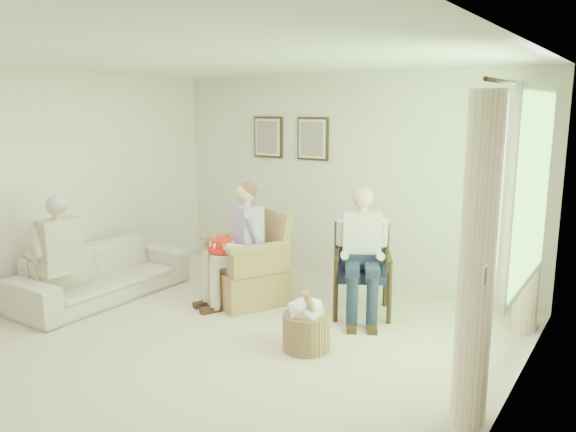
% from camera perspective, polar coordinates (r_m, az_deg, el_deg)
% --- Properties ---
extents(floor, '(5.50, 5.50, 0.00)m').
position_cam_1_polar(floor, '(5.27, -8.91, -13.60)').
color(floor, beige).
rests_on(floor, ground).
extents(back_wall, '(5.00, 0.04, 2.60)m').
position_cam_1_polar(back_wall, '(7.12, 5.75, 3.85)').
color(back_wall, silver).
rests_on(back_wall, ground).
extents(left_wall, '(0.04, 5.50, 2.60)m').
position_cam_1_polar(left_wall, '(6.81, -25.11, 2.52)').
color(left_wall, silver).
rests_on(left_wall, ground).
extents(right_wall, '(0.04, 5.50, 2.60)m').
position_cam_1_polar(right_wall, '(3.71, 20.51, -3.52)').
color(right_wall, silver).
rests_on(right_wall, ground).
extents(ceiling, '(5.00, 5.50, 0.02)m').
position_cam_1_polar(ceiling, '(4.81, -9.87, 15.81)').
color(ceiling, white).
rests_on(ceiling, back_wall).
extents(window, '(0.13, 2.50, 1.63)m').
position_cam_1_polar(window, '(4.83, 23.54, 2.95)').
color(window, '#2D6B23').
rests_on(window, right_wall).
extents(curtain_left, '(0.34, 0.34, 2.30)m').
position_cam_1_polar(curtain_left, '(3.99, 18.70, -4.62)').
color(curtain_left, '#F3E4BE').
rests_on(curtain_left, ground).
extents(curtain_right, '(0.34, 0.34, 2.30)m').
position_cam_1_polar(curtain_right, '(5.87, 23.59, -0.06)').
color(curtain_right, '#F3E4BE').
rests_on(curtain_right, ground).
extents(framed_print_left, '(0.45, 0.05, 0.55)m').
position_cam_1_polar(framed_print_left, '(7.64, -2.05, 8.01)').
color(framed_print_left, '#382114').
rests_on(framed_print_left, back_wall).
extents(framed_print_right, '(0.45, 0.05, 0.55)m').
position_cam_1_polar(framed_print_right, '(7.26, 2.51, 7.84)').
color(framed_print_right, '#382114').
rests_on(framed_print_right, back_wall).
extents(wicker_armchair, '(0.80, 0.80, 1.03)m').
position_cam_1_polar(wicker_armchair, '(6.43, -4.03, -5.79)').
color(wicker_armchair, tan).
rests_on(wicker_armchair, ground).
extents(wood_armchair, '(0.60, 0.56, 0.92)m').
position_cam_1_polar(wood_armchair, '(6.09, 7.86, -5.09)').
color(wood_armchair, black).
rests_on(wood_armchair, ground).
extents(sofa, '(2.04, 0.80, 0.60)m').
position_cam_1_polar(sofa, '(6.85, -18.34, -5.53)').
color(sofa, beige).
rests_on(sofa, ground).
extents(person_wicker, '(0.40, 0.63, 1.34)m').
position_cam_1_polar(person_wicker, '(6.21, -4.85, -2.05)').
color(person_wicker, beige).
rests_on(person_wicker, ground).
extents(person_dark, '(0.40, 0.63, 1.34)m').
position_cam_1_polar(person_dark, '(5.88, 7.29, -2.87)').
color(person_dark, '#1B233D').
rests_on(person_dark, ground).
extents(person_sofa, '(0.42, 0.62, 1.26)m').
position_cam_1_polar(person_sofa, '(6.42, -22.62, -3.08)').
color(person_sofa, beige).
rests_on(person_sofa, ground).
extents(red_hat, '(0.32, 0.32, 0.14)m').
position_cam_1_polar(red_hat, '(6.17, -6.70, -3.05)').
color(red_hat, red).
rests_on(red_hat, person_wicker).
extents(hatbox, '(0.55, 0.55, 0.64)m').
position_cam_1_polar(hatbox, '(5.20, 1.88, -10.86)').
color(hatbox, tan).
rests_on(hatbox, ground).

